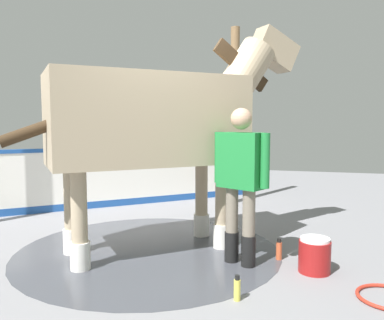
# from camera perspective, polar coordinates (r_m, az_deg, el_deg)

# --- Properties ---
(ground_plane) EXTENTS (16.00, 16.00, 0.02)m
(ground_plane) POSITION_cam_1_polar(r_m,az_deg,el_deg) (4.86, -8.77, -12.34)
(ground_plane) COLOR gray
(wet_patch) EXTENTS (3.01, 3.01, 0.00)m
(wet_patch) POSITION_cam_1_polar(r_m,az_deg,el_deg) (4.67, -6.30, -12.90)
(wet_patch) COLOR #42444C
(wet_patch) RESTS_ON ground
(barrier_wall) EXTENTS (3.78, 4.43, 1.05)m
(barrier_wall) POSITION_cam_1_polar(r_m,az_deg,el_deg) (6.97, -13.12, -2.82)
(barrier_wall) COLOR white
(barrier_wall) RESTS_ON ground
(roof_post_near) EXTENTS (0.16, 0.16, 3.17)m
(roof_post_near) POSITION_cam_1_polar(r_m,az_deg,el_deg) (7.20, 6.20, 6.33)
(roof_post_near) COLOR olive
(roof_post_near) RESTS_ON ground
(horse) EXTENTS (2.49, 2.84, 2.68)m
(horse) POSITION_cam_1_polar(r_m,az_deg,el_deg) (4.48, -4.96, 5.73)
(horse) COLOR tan
(horse) RESTS_ON ground
(handler) EXTENTS (0.41, 0.60, 1.62)m
(handler) POSITION_cam_1_polar(r_m,az_deg,el_deg) (4.05, 7.10, -2.31)
(handler) COLOR black
(handler) RESTS_ON ground
(wash_bucket) EXTENTS (0.31, 0.31, 0.35)m
(wash_bucket) POSITION_cam_1_polar(r_m,az_deg,el_deg) (4.15, 17.40, -13.08)
(wash_bucket) COLOR maroon
(wash_bucket) RESTS_ON ground
(bottle_shampoo) EXTENTS (0.06, 0.06, 0.22)m
(bottle_shampoo) POSITION_cam_1_polar(r_m,az_deg,el_deg) (3.44, 6.58, -18.13)
(bottle_shampoo) COLOR #D8CC4C
(bottle_shampoo) RESTS_ON ground
(bottle_spray) EXTENTS (0.06, 0.06, 0.23)m
(bottle_spray) POSITION_cam_1_polar(r_m,az_deg,el_deg) (4.42, 12.54, -12.65)
(bottle_spray) COLOR #CC5933
(bottle_spray) RESTS_ON ground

